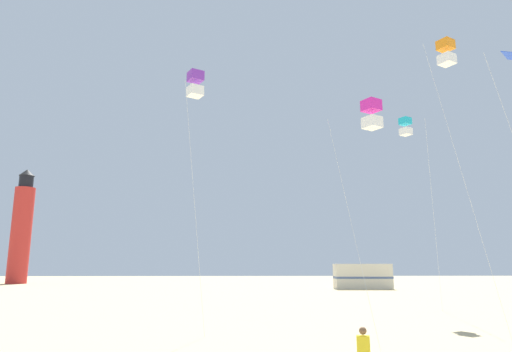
{
  "coord_description": "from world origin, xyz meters",
  "views": [
    {
      "loc": [
        -1.54,
        -6.69,
        2.79
      ],
      "look_at": [
        -0.91,
        13.98,
        6.89
      ],
      "focal_mm": 31.17,
      "sensor_mm": 36.0,
      "label": 1
    }
  ],
  "objects": [
    {
      "name": "kite_box_magenta",
      "position": [
        3.48,
        9.69,
        8.52
      ],
      "size": [
        2.04,
        2.24,
        9.11
      ],
      "color": "silver",
      "rests_on": "ground"
    },
    {
      "name": "rv_van_cream",
      "position": [
        12.3,
        45.15,
        1.39
      ],
      "size": [
        6.5,
        2.5,
        2.8
      ],
      "rotation": [
        0.0,
        0.0,
        -0.03
      ],
      "color": "beige",
      "rests_on": "ground"
    },
    {
      "name": "lighthouse_distant",
      "position": [
        -34.05,
        59.87,
        7.84
      ],
      "size": [
        2.8,
        2.8,
        16.8
      ],
      "color": "red",
      "rests_on": "ground"
    },
    {
      "name": "kite_box_cyan",
      "position": [
        8.9,
        20.32,
        11.42
      ],
      "size": [
        2.13,
        2.28,
        12.02
      ],
      "color": "silver",
      "rests_on": "ground"
    },
    {
      "name": "kite_box_orange",
      "position": [
        7.53,
        11.43,
        12.05
      ],
      "size": [
        2.21,
        1.8,
        12.66
      ],
      "color": "silver",
      "rests_on": "ground"
    },
    {
      "name": "kite_flyer_standing",
      "position": [
        1.67,
        5.56,
        0.61
      ],
      "size": [
        0.43,
        0.56,
        1.16
      ],
      "rotation": [
        0.0,
        0.0,
        2.87
      ],
      "color": "yellow",
      "rests_on": "ground"
    },
    {
      "name": "kite_box_violet",
      "position": [
        -3.66,
        11.82,
        10.57
      ],
      "size": [
        1.09,
        1.09,
        11.17
      ],
      "color": "silver",
      "rests_on": "ground"
    }
  ]
}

